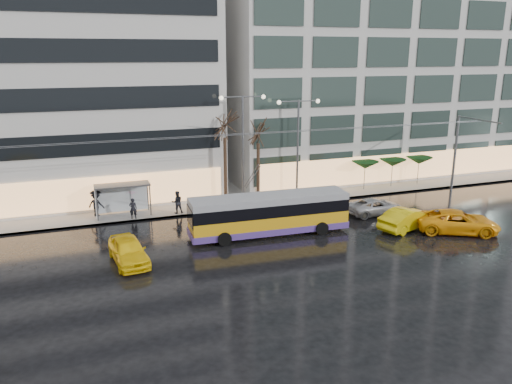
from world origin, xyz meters
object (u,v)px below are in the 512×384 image
taxi_a (128,250)px  trolleybus (269,215)px  bus_shelter (117,193)px  street_lamp_near (243,134)px

taxi_a → trolleybus: bearing=3.2°
bus_shelter → taxi_a: bearing=-91.2°
street_lamp_near → taxi_a: bearing=-137.9°
street_lamp_near → trolleybus: bearing=-94.7°
bus_shelter → taxi_a: bus_shelter is taller
trolleybus → bus_shelter: trolleybus is taller
bus_shelter → street_lamp_near: size_ratio=0.47×
trolleybus → bus_shelter: (-9.74, 7.70, 0.54)m
taxi_a → street_lamp_near: bearing=35.3°
bus_shelter → street_lamp_near: (10.38, 0.11, 4.03)m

